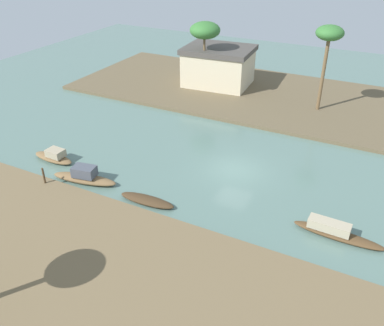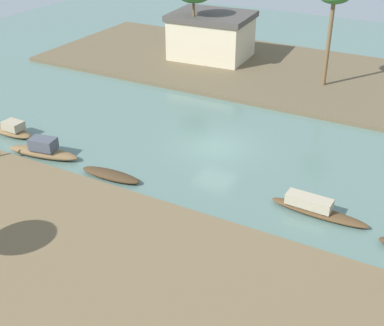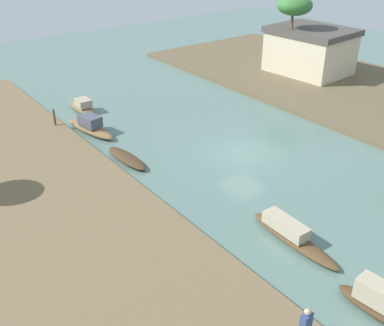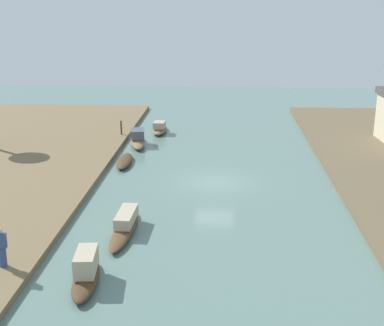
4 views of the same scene
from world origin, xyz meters
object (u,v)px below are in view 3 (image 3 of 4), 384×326
at_px(sampan_near_left_bank, 82,106).
at_px(palm_tree_right_tall, 295,6).
at_px(mooring_post, 54,117).
at_px(riverside_building, 310,50).
at_px(sampan_with_tall_canopy, 90,127).
at_px(sampan_downstream_large, 127,158).
at_px(sampan_upstream_small, 291,234).
at_px(sampan_foreground, 382,305).

bearing_deg(sampan_near_left_bank, palm_tree_right_tall, 81.25).
distance_m(mooring_post, riverside_building, 24.27).
bearing_deg(sampan_with_tall_canopy, sampan_downstream_large, -12.02).
xyz_separation_m(sampan_downstream_large, sampan_with_tall_canopy, (-5.26, 0.13, 0.24)).
bearing_deg(sampan_upstream_small, riverside_building, 130.57).
distance_m(sampan_downstream_large, sampan_with_tall_canopy, 5.26).
distance_m(sampan_near_left_bank, palm_tree_right_tall, 20.54).
xyz_separation_m(sampan_with_tall_canopy, sampan_upstream_small, (16.75, 2.01, -0.09)).
distance_m(sampan_foreground, riverside_building, 30.23).
relative_size(sampan_downstream_large, sampan_near_left_bank, 1.09).
bearing_deg(sampan_downstream_large, sampan_upstream_small, 7.72).
distance_m(palm_tree_right_tall, riverside_building, 4.45).
xyz_separation_m(sampan_near_left_bank, mooring_post, (2.06, -3.02, 0.53)).
xyz_separation_m(sampan_foreground, sampan_near_left_bank, (-25.95, -0.01, -0.13)).
height_order(sampan_foreground, sampan_upstream_small, sampan_foreground).
xyz_separation_m(sampan_foreground, riverside_building, (-21.59, 21.08, 1.91)).
relative_size(sampan_with_tall_canopy, sampan_upstream_small, 0.95).
distance_m(sampan_with_tall_canopy, riverside_building, 22.49).
height_order(sampan_upstream_small, palm_tree_right_tall, palm_tree_right_tall).
bearing_deg(sampan_foreground, mooring_post, -178.34).
bearing_deg(sampan_downstream_large, mooring_post, -170.53).
height_order(sampan_upstream_small, riverside_building, riverside_building).
height_order(sampan_with_tall_canopy, mooring_post, mooring_post).
distance_m(sampan_foreground, sampan_downstream_large, 16.68).
height_order(sampan_with_tall_canopy, riverside_building, riverside_building).
bearing_deg(sampan_foreground, sampan_with_tall_canopy, 177.89).
height_order(sampan_downstream_large, palm_tree_right_tall, palm_tree_right_tall).
height_order(sampan_foreground, sampan_with_tall_canopy, sampan_foreground).
bearing_deg(palm_tree_right_tall, sampan_near_left_bank, -100.31).
bearing_deg(sampan_with_tall_canopy, sampan_near_left_bank, 151.59).
height_order(sampan_near_left_bank, sampan_upstream_small, sampan_near_left_bank).
relative_size(sampan_downstream_large, sampan_upstream_small, 0.75).
relative_size(mooring_post, riverside_building, 0.15).
bearing_deg(sampan_downstream_large, riverside_building, 99.67).
distance_m(sampan_foreground, palm_tree_right_tall, 30.19).
xyz_separation_m(sampan_near_left_bank, palm_tree_right_tall, (3.52, 19.32, 6.02)).
xyz_separation_m(palm_tree_right_tall, riverside_building, (0.85, 1.77, -3.99)).
height_order(sampan_downstream_large, mooring_post, mooring_post).
bearing_deg(riverside_building, sampan_with_tall_canopy, -95.12).
relative_size(sampan_with_tall_canopy, palm_tree_right_tall, 0.71).
xyz_separation_m(sampan_near_left_bank, sampan_with_tall_canopy, (4.09, -1.31, 0.07)).
height_order(sampan_foreground, mooring_post, mooring_post).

